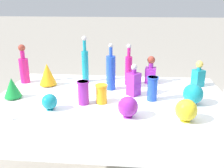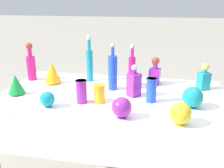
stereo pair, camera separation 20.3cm
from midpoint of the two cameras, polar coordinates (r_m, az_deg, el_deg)
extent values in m
cube|color=white|center=(2.07, 2.81, -3.06)|extent=(1.87, 1.09, 0.03)
cube|color=white|center=(1.65, -0.15, -14.16)|extent=(1.87, 0.01, 0.28)
cylinder|color=brown|center=(2.84, -12.97, -5.56)|extent=(0.04, 0.04, 0.73)
cylinder|color=brown|center=(2.68, 22.39, -8.18)|extent=(0.04, 0.04, 0.73)
cylinder|color=blue|center=(2.16, 2.85, 2.47)|extent=(0.08, 0.08, 0.30)
cylinder|color=blue|center=(2.11, 2.93, 7.39)|extent=(0.03, 0.03, 0.08)
sphere|color=#B2B2B7|center=(2.10, 2.95, 8.75)|extent=(0.04, 0.04, 0.04)
cylinder|color=#C61972|center=(2.29, 7.08, 2.86)|extent=(0.06, 0.06, 0.26)
cylinder|color=#C61972|center=(2.24, 7.26, 7.12)|extent=(0.03, 0.03, 0.08)
sphere|color=#B2B2B7|center=(2.23, 7.32, 8.47)|extent=(0.04, 0.04, 0.04)
cylinder|color=teal|center=(2.39, -2.71, 4.11)|extent=(0.06, 0.06, 0.30)
cylinder|color=teal|center=(2.35, -2.79, 8.86)|extent=(0.03, 0.03, 0.10)
sphere|color=#B2B2B7|center=(2.34, -2.82, 10.45)|extent=(0.05, 0.05, 0.05)
cylinder|color=#C61972|center=(2.53, -15.78, 3.44)|extent=(0.09, 0.09, 0.23)
cylinder|color=#C61972|center=(2.49, -16.10, 6.92)|extent=(0.04, 0.04, 0.08)
sphere|color=maroon|center=(2.48, -16.23, 8.29)|extent=(0.06, 0.06, 0.06)
cube|color=purple|center=(2.37, 12.16, 1.67)|extent=(0.11, 0.11, 0.15)
cylinder|color=purple|center=(2.35, 12.33, 3.99)|extent=(0.04, 0.04, 0.05)
sphere|color=maroon|center=(2.33, 12.41, 5.13)|extent=(0.07, 0.07, 0.07)
cube|color=teal|center=(2.36, 22.53, 0.62)|extent=(0.12, 0.12, 0.15)
cylinder|color=teal|center=(2.34, 22.82, 2.77)|extent=(0.04, 0.04, 0.03)
sphere|color=gold|center=(2.33, 22.93, 3.61)|extent=(0.06, 0.06, 0.06)
cube|color=purple|center=(2.04, 7.87, -0.24)|extent=(0.12, 0.12, 0.19)
cylinder|color=purple|center=(2.01, 8.01, 2.77)|extent=(0.04, 0.04, 0.03)
sphere|color=#B2B2B7|center=(2.00, 8.06, 3.65)|extent=(0.05, 0.05, 0.05)
cylinder|color=orange|center=(1.90, 0.16, -2.24)|extent=(0.08, 0.08, 0.15)
cylinder|color=orange|center=(1.88, 0.17, -0.31)|extent=(0.09, 0.09, 0.01)
cylinder|color=blue|center=(1.95, 11.96, -1.44)|extent=(0.08, 0.08, 0.19)
cylinder|color=blue|center=(1.92, 12.14, 1.08)|extent=(0.09, 0.09, 0.01)
cylinder|color=purple|center=(1.90, -3.97, -1.80)|extent=(0.08, 0.08, 0.18)
cylinder|color=purple|center=(1.87, -4.02, 0.61)|extent=(0.09, 0.09, 0.01)
cylinder|color=#198C38|center=(2.20, -18.44, -2.11)|extent=(0.08, 0.08, 0.01)
cone|color=#198C38|center=(2.17, -18.67, -0.04)|extent=(0.14, 0.14, 0.16)
cylinder|color=orange|center=(2.40, -10.98, 0.29)|extent=(0.08, 0.08, 0.01)
cone|color=orange|center=(2.37, -11.14, 2.65)|extent=(0.16, 0.16, 0.19)
cylinder|color=teal|center=(1.96, 20.59, -5.03)|extent=(0.07, 0.07, 0.01)
sphere|color=teal|center=(1.93, 20.86, -2.86)|extent=(0.15, 0.15, 0.15)
cylinder|color=purple|center=(1.70, 5.66, -7.60)|extent=(0.06, 0.06, 0.01)
sphere|color=purple|center=(1.67, 5.74, -5.37)|extent=(0.14, 0.14, 0.14)
cylinder|color=teal|center=(1.89, -11.44, -5.12)|extent=(0.05, 0.05, 0.01)
sphere|color=teal|center=(1.86, -11.56, -3.44)|extent=(0.11, 0.11, 0.11)
cylinder|color=yellow|center=(1.69, 18.52, -8.74)|extent=(0.06, 0.06, 0.01)
sphere|color=yellow|center=(1.66, 18.79, -6.42)|extent=(0.14, 0.14, 0.14)
cube|color=white|center=(1.83, -19.93, -6.12)|extent=(0.05, 0.02, 0.04)
cube|color=tan|center=(3.19, -1.49, -6.62)|extent=(0.57, 0.39, 0.29)
cube|color=tan|center=(3.22, -1.09, -2.84)|extent=(0.50, 0.08, 0.09)
camera|label=1|loc=(0.10, -87.14, 0.99)|focal=40.00mm
camera|label=2|loc=(0.10, 92.86, -0.99)|focal=40.00mm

